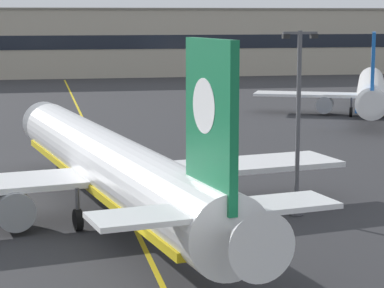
% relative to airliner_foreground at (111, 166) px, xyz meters
% --- Properties ---
extents(ground_plane, '(400.00, 400.00, 0.00)m').
position_rel_airliner_foreground_xyz_m(ground_plane, '(1.17, -11.16, -3.37)').
color(ground_plane, '#2D2D30').
extents(taxiway_centreline, '(0.41, 180.00, 0.01)m').
position_rel_airliner_foreground_xyz_m(taxiway_centreline, '(1.17, 18.84, -3.37)').
color(taxiway_centreline, yellow).
rests_on(taxiway_centreline, ground).
extents(airliner_foreground, '(32.34, 41.28, 11.65)m').
position_rel_airliner_foreground_xyz_m(airliner_foreground, '(0.00, 0.00, 0.00)').
color(airliner_foreground, white).
rests_on(airliner_foreground, ground).
extents(airliner_background, '(29.01, 36.41, 10.83)m').
position_rel_airliner_foreground_xyz_m(airliner_background, '(37.26, 45.17, -0.24)').
color(airliner_background, white).
rests_on(airliner_background, ground).
extents(apron_lamp_post, '(2.24, 0.90, 11.69)m').
position_rel_airliner_foreground_xyz_m(apron_lamp_post, '(11.63, -1.41, 2.77)').
color(apron_lamp_post, '#515156').
rests_on(apron_lamp_post, ground).
extents(safety_cone_by_nose_gear, '(0.44, 0.44, 0.55)m').
position_rel_airliner_foreground_xyz_m(safety_cone_by_nose_gear, '(2.10, 16.12, -3.11)').
color(safety_cone_by_nose_gear, orange).
rests_on(safety_cone_by_nose_gear, ground).
extents(terminal_building, '(153.25, 12.40, 14.07)m').
position_rel_airliner_foreground_xyz_m(terminal_building, '(8.83, 117.57, 3.67)').
color(terminal_building, '#B2A893').
rests_on(terminal_building, ground).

